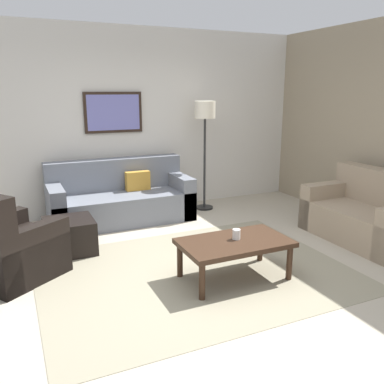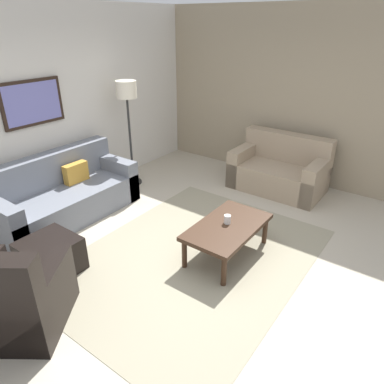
{
  "view_description": "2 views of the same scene",
  "coord_description": "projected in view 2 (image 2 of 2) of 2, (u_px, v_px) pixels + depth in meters",
  "views": [
    {
      "loc": [
        -1.66,
        -3.56,
        1.88
      ],
      "look_at": [
        0.12,
        0.33,
        0.79
      ],
      "focal_mm": 37.81,
      "sensor_mm": 36.0,
      "label": 1
    },
    {
      "loc": [
        -2.75,
        -2.0,
        2.55
      ],
      "look_at": [
        0.36,
        0.26,
        0.66
      ],
      "focal_mm": 32.9,
      "sensor_mm": 36.0,
      "label": 2
    }
  ],
  "objects": [
    {
      "name": "ground_plane",
      "position": [
        192.0,
        258.0,
        4.17
      ],
      "size": [
        8.0,
        8.0,
        0.0
      ],
      "primitive_type": "plane",
      "color": "#B2A893"
    },
    {
      "name": "rear_partition",
      "position": [
        43.0,
        110.0,
        4.93
      ],
      "size": [
        6.0,
        0.12,
        2.8
      ],
      "primitive_type": "cube",
      "color": "silver",
      "rests_on": "ground_plane"
    },
    {
      "name": "couch_loveseat",
      "position": [
        280.0,
        171.0,
        5.82
      ],
      "size": [
        0.87,
        1.46,
        0.88
      ],
      "color": "gray",
      "rests_on": "ground_plane"
    },
    {
      "name": "coffee_table",
      "position": [
        227.0,
        229.0,
        4.09
      ],
      "size": [
        1.1,
        0.64,
        0.41
      ],
      "color": "#382316",
      "rests_on": "ground_plane"
    },
    {
      "name": "ottoman",
      "position": [
        51.0,
        256.0,
        3.88
      ],
      "size": [
        0.56,
        0.56,
        0.4
      ],
      "primitive_type": "cube",
      "color": "black",
      "rests_on": "ground_plane"
    },
    {
      "name": "framed_artwork",
      "position": [
        33.0,
        103.0,
        4.69
      ],
      "size": [
        0.87,
        0.04,
        0.6
      ],
      "color": "black"
    },
    {
      "name": "armchair_leather",
      "position": [
        13.0,
        303.0,
        3.09
      ],
      "size": [
        1.12,
        1.12,
        0.95
      ],
      "color": "black",
      "rests_on": "ground_plane"
    },
    {
      "name": "stone_feature_panel",
      "position": [
        301.0,
        98.0,
        5.73
      ],
      "size": [
        0.12,
        5.2,
        2.8
      ],
      "primitive_type": "cube",
      "color": "gray",
      "rests_on": "ground_plane"
    },
    {
      "name": "couch_main",
      "position": [
        62.0,
        196.0,
        4.98
      ],
      "size": [
        2.02,
        0.87,
        0.88
      ],
      "color": "slate",
      "rests_on": "ground_plane"
    },
    {
      "name": "cup",
      "position": [
        227.0,
        219.0,
        4.08
      ],
      "size": [
        0.08,
        0.08,
        0.1
      ],
      "primitive_type": "cylinder",
      "color": "white",
      "rests_on": "coffee_table"
    },
    {
      "name": "area_rug",
      "position": [
        192.0,
        258.0,
        4.17
      ],
      "size": [
        3.16,
        2.4,
        0.01
      ],
      "primitive_type": "cube",
      "color": "gray",
      "rests_on": "ground_plane"
    },
    {
      "name": "lamp_standing",
      "position": [
        127.0,
        101.0,
        5.49
      ],
      "size": [
        0.32,
        0.32,
        1.71
      ],
      "color": "black",
      "rests_on": "ground_plane"
    }
  ]
}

